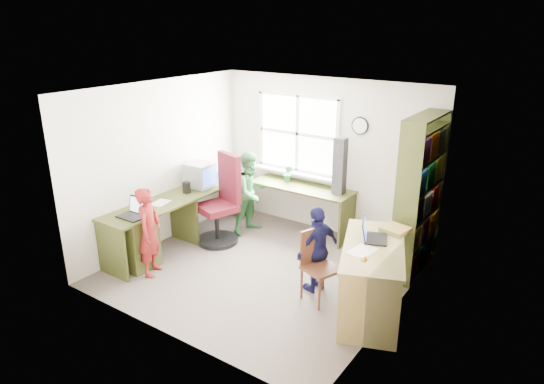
% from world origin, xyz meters
% --- Properties ---
extents(room, '(3.64, 3.44, 2.44)m').
position_xyz_m(room, '(0.01, 0.10, 1.22)').
color(room, '#4C423B').
rests_on(room, ground).
extents(l_desk, '(2.38, 2.95, 0.75)m').
position_xyz_m(l_desk, '(-1.31, -0.28, 0.46)').
color(l_desk, '#3B4019').
rests_on(l_desk, ground).
extents(right_desk, '(1.13, 1.57, 0.82)m').
position_xyz_m(right_desk, '(1.58, -0.05, 0.60)').
color(right_desk, olive).
rests_on(right_desk, ground).
extents(bookshelf, '(0.30, 1.02, 2.10)m').
position_xyz_m(bookshelf, '(1.65, 1.19, 1.00)').
color(bookshelf, '#3B4019').
rests_on(bookshelf, ground).
extents(swivel_chair, '(0.78, 0.78, 1.34)m').
position_xyz_m(swivel_chair, '(-1.04, 0.44, 0.58)').
color(swivel_chair, black).
rests_on(swivel_chair, ground).
extents(wooden_chair, '(0.48, 0.48, 0.87)m').
position_xyz_m(wooden_chair, '(0.93, -0.15, 0.47)').
color(wooden_chair, '#522C1B').
rests_on(wooden_chair, ground).
extents(crt_monitor, '(0.40, 0.36, 0.38)m').
position_xyz_m(crt_monitor, '(-1.51, 0.50, 0.94)').
color(crt_monitor, gray).
rests_on(crt_monitor, l_desk).
extents(laptop_left, '(0.35, 0.29, 0.24)m').
position_xyz_m(laptop_left, '(-1.43, -0.85, 0.81)').
color(laptop_left, black).
rests_on(laptop_left, l_desk).
extents(laptop_right, '(0.40, 0.43, 0.24)m').
position_xyz_m(laptop_right, '(1.48, 0.09, 0.88)').
color(laptop_right, black).
rests_on(laptop_right, right_desk).
extents(speaker_a, '(0.09, 0.09, 0.17)m').
position_xyz_m(speaker_a, '(-1.50, 0.19, 0.83)').
color(speaker_a, black).
rests_on(speaker_a, l_desk).
extents(speaker_b, '(0.10, 0.10, 0.17)m').
position_xyz_m(speaker_b, '(-1.51, 0.75, 0.83)').
color(speaker_b, black).
rests_on(speaker_b, l_desk).
extents(cd_tower, '(0.17, 0.15, 0.84)m').
position_xyz_m(cd_tower, '(0.37, 1.46, 1.17)').
color(cd_tower, black).
rests_on(cd_tower, l_desk).
extents(game_box, '(0.34, 0.34, 0.06)m').
position_xyz_m(game_box, '(1.63, 0.45, 0.85)').
color(game_box, red).
rests_on(game_box, right_desk).
extents(paper_a, '(0.24, 0.31, 0.00)m').
position_xyz_m(paper_a, '(-1.51, -0.33, 0.75)').
color(paper_a, silver).
rests_on(paper_a, l_desk).
extents(paper_b, '(0.28, 0.36, 0.00)m').
position_xyz_m(paper_b, '(1.52, -0.24, 0.83)').
color(paper_b, silver).
rests_on(paper_b, right_desk).
extents(potted_plant, '(0.17, 0.14, 0.27)m').
position_xyz_m(potted_plant, '(-0.54, 1.48, 0.89)').
color(potted_plant, '#2D713C').
rests_on(potted_plant, l_desk).
extents(person_red, '(0.44, 0.52, 1.19)m').
position_xyz_m(person_red, '(-1.15, -0.87, 0.60)').
color(person_red, maroon).
rests_on(person_red, ground).
extents(person_green, '(0.59, 0.70, 1.30)m').
position_xyz_m(person_green, '(-0.89, 0.98, 0.65)').
color(person_green, '#2F773B').
rests_on(person_green, ground).
extents(person_navy, '(0.43, 0.69, 1.10)m').
position_xyz_m(person_navy, '(0.84, 0.01, 0.55)').
color(person_navy, '#12133A').
rests_on(person_navy, ground).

